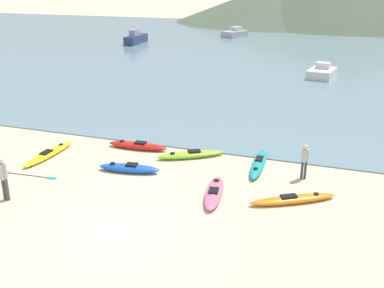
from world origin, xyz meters
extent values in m
plane|color=beige|center=(0.00, 0.00, 0.00)|extent=(400.00, 400.00, 0.00)
cube|color=slate|center=(0.00, 42.97, 0.03)|extent=(160.00, 70.00, 0.06)
cone|color=#4C5B47|center=(-7.51, 77.56, 3.56)|extent=(38.52, 38.52, 7.12)
ellipsoid|color=orange|center=(5.30, 4.07, 0.13)|extent=(3.22, 2.27, 0.26)
cube|color=black|center=(5.15, 3.98, 0.28)|extent=(0.69, 0.59, 0.05)
cylinder|color=black|center=(6.10, 4.56, 0.27)|extent=(0.20, 0.20, 0.02)
ellipsoid|color=blue|center=(-1.83, 4.60, 0.17)|extent=(2.77, 1.07, 0.34)
cube|color=black|center=(-1.69, 4.62, 0.36)|extent=(0.54, 0.43, 0.05)
cylinder|color=black|center=(-2.56, 4.48, 0.35)|extent=(0.23, 0.23, 0.02)
ellipsoid|color=yellow|center=(-6.26, 4.99, 0.12)|extent=(0.69, 3.54, 0.25)
cube|color=black|center=(-6.26, 4.81, 0.27)|extent=(0.35, 0.64, 0.05)
cylinder|color=black|center=(-6.24, 5.96, 0.26)|extent=(0.22, 0.22, 0.02)
ellipsoid|color=teal|center=(3.40, 7.02, 0.15)|extent=(0.75, 3.50, 0.31)
cube|color=black|center=(3.39, 7.20, 0.33)|extent=(0.34, 0.64, 0.05)
cylinder|color=black|center=(3.46, 6.07, 0.32)|extent=(0.20, 0.20, 0.02)
ellipsoid|color=#8CCC2D|center=(0.16, 7.06, 0.14)|extent=(3.05, 2.27, 0.29)
cube|color=black|center=(0.30, 7.14, 0.31)|extent=(0.68, 0.62, 0.05)
cylinder|color=black|center=(-0.58, 6.59, 0.30)|extent=(0.23, 0.23, 0.02)
ellipsoid|color=#E5668C|center=(2.34, 3.62, 0.14)|extent=(1.16, 3.00, 0.28)
cube|color=black|center=(2.36, 3.47, 0.31)|extent=(0.45, 0.58, 0.05)
cylinder|color=black|center=(2.20, 4.41, 0.29)|extent=(0.23, 0.23, 0.02)
ellipsoid|color=red|center=(-2.70, 7.26, 0.16)|extent=(3.08, 0.83, 0.33)
cube|color=black|center=(-2.55, 7.27, 0.35)|extent=(0.57, 0.40, 0.05)
cylinder|color=black|center=(-3.54, 7.22, 0.34)|extent=(0.23, 0.23, 0.02)
cylinder|color=#4C4C4C|center=(-5.11, 0.68, 0.44)|extent=(0.13, 0.13, 0.87)
cylinder|color=#4C4C4C|center=(-4.95, 0.68, 0.44)|extent=(0.13, 0.13, 0.87)
cube|color=#B2B2B7|center=(-5.03, 0.68, 1.18)|extent=(0.22, 0.25, 0.62)
cylinder|color=#B2B2B7|center=(-5.16, 0.68, 1.20)|extent=(0.09, 0.09, 0.59)
cylinder|color=#B2B2B7|center=(-4.90, 0.68, 1.20)|extent=(0.09, 0.09, 0.59)
sphere|color=beige|center=(-5.03, 0.68, 1.62)|extent=(0.24, 0.24, 0.24)
cylinder|color=#384260|center=(5.35, 6.40, 0.38)|extent=(0.11, 0.11, 0.76)
cylinder|color=#384260|center=(5.49, 6.40, 0.38)|extent=(0.11, 0.11, 0.76)
cube|color=#B2B2B7|center=(5.42, 6.40, 1.03)|extent=(0.26, 0.27, 0.54)
cylinder|color=#B2B2B7|center=(5.31, 6.40, 1.05)|extent=(0.08, 0.08, 0.51)
cylinder|color=#B2B2B7|center=(5.54, 6.40, 1.05)|extent=(0.08, 0.08, 0.51)
sphere|color=beige|center=(5.42, 6.40, 1.41)|extent=(0.21, 0.21, 0.21)
cube|color=navy|center=(-19.34, 41.22, 0.57)|extent=(1.58, 4.99, 1.03)
cube|color=#8C99A8|center=(-19.31, 40.73, 1.45)|extent=(0.86, 1.52, 0.72)
cube|color=white|center=(4.62, 27.49, 0.42)|extent=(2.37, 3.40, 0.71)
cube|color=silver|center=(4.67, 27.80, 1.02)|extent=(1.28, 1.10, 0.50)
cube|color=#B2B2B7|center=(-9.13, 51.98, 0.47)|extent=(3.39, 4.18, 0.82)
cube|color=silver|center=(-8.98, 52.32, 1.17)|extent=(1.58, 1.51, 0.57)
cylinder|color=black|center=(-5.78, 2.79, 0.01)|extent=(1.90, 0.17, 0.03)
cube|color=teal|center=(-6.95, 2.70, 0.01)|extent=(0.45, 0.21, 0.03)
cube|color=teal|center=(-4.61, 2.87, 0.01)|extent=(0.45, 0.21, 0.03)
camera|label=1|loc=(6.71, -11.44, 7.97)|focal=42.00mm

